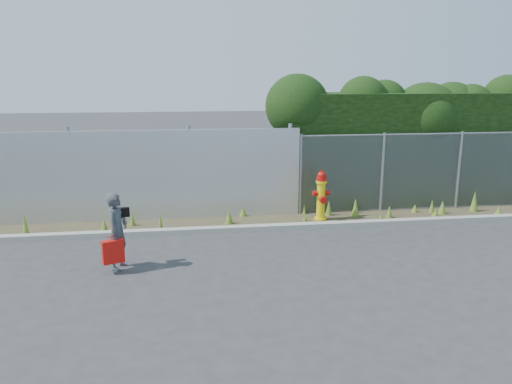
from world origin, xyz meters
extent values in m
plane|color=#343336|center=(0.00, 0.00, 0.00)|extent=(80.00, 80.00, 0.00)
cube|color=gray|center=(0.00, 1.80, 0.06)|extent=(16.00, 0.22, 0.12)
cube|color=#423A26|center=(0.00, 2.40, 0.01)|extent=(16.00, 1.20, 0.01)
cone|color=#4B6C20|center=(-2.40, 2.07, 0.22)|extent=(0.10, 0.10, 0.45)
cone|color=#4B6C20|center=(5.84, 1.96, 0.14)|extent=(0.23, 0.23, 0.28)
cone|color=#4B6C20|center=(-0.41, 2.97, 0.12)|extent=(0.21, 0.21, 0.25)
cone|color=#4B6C20|center=(4.65, 2.49, 0.17)|extent=(0.21, 0.21, 0.35)
cone|color=#4B6C20|center=(2.82, 2.00, 0.12)|extent=(0.13, 0.13, 0.24)
cone|color=#4B6C20|center=(-3.07, 2.52, 0.16)|extent=(0.15, 0.15, 0.32)
cone|color=#4B6C20|center=(1.74, 2.74, 0.20)|extent=(0.17, 0.17, 0.40)
cone|color=#4B6C20|center=(1.16, 2.95, 0.12)|extent=(0.09, 0.09, 0.24)
cone|color=#4B6C20|center=(-5.29, 1.98, 0.26)|extent=(0.16, 0.16, 0.53)
cone|color=#4B6C20|center=(3.17, 2.33, 0.16)|extent=(0.17, 0.17, 0.32)
cone|color=#4B6C20|center=(4.01, 2.70, 0.11)|extent=(0.18, 0.18, 0.22)
cone|color=#4B6C20|center=(1.03, 2.31, 0.11)|extent=(0.10, 0.10, 0.21)
cone|color=#4B6C20|center=(-3.64, 2.05, 0.16)|extent=(0.20, 0.20, 0.31)
cone|color=#4B6C20|center=(4.30, 2.17, 0.11)|extent=(0.21, 0.21, 0.23)
cone|color=#4B6C20|center=(2.47, 2.89, 0.18)|extent=(0.14, 0.14, 0.37)
cone|color=#4B6C20|center=(-0.81, 2.36, 0.17)|extent=(0.20, 0.20, 0.35)
cone|color=#4B6C20|center=(2.37, 2.57, 0.23)|extent=(0.19, 0.19, 0.46)
cone|color=#4B6C20|center=(4.45, 2.65, 0.17)|extent=(0.14, 0.14, 0.34)
cone|color=#4B6C20|center=(5.58, 2.60, 0.27)|extent=(0.21, 0.21, 0.54)
cube|color=#B3B7BA|center=(-3.25, 3.00, 1.10)|extent=(8.50, 0.08, 2.20)
cylinder|color=gray|center=(-4.50, 3.12, 1.15)|extent=(0.10, 0.10, 2.30)
cylinder|color=gray|center=(-1.70, 3.12, 1.15)|extent=(0.10, 0.10, 2.30)
cylinder|color=gray|center=(0.80, 3.12, 1.15)|extent=(0.10, 0.10, 2.30)
cube|color=gray|center=(4.25, 3.00, 1.00)|extent=(6.50, 0.03, 2.00)
cylinder|color=gray|center=(4.25, 3.00, 2.00)|extent=(6.50, 0.04, 0.04)
cylinder|color=gray|center=(1.05, 3.00, 1.02)|extent=(0.07, 0.07, 2.05)
cylinder|color=gray|center=(3.20, 3.00, 1.02)|extent=(0.07, 0.07, 2.05)
cylinder|color=gray|center=(5.30, 3.00, 1.02)|extent=(0.07, 0.07, 2.05)
cube|color=black|center=(4.55, 4.00, 1.50)|extent=(7.30, 1.60, 3.00)
sphere|color=black|center=(1.13, 3.91, 2.67)|extent=(1.67, 1.67, 1.67)
sphere|color=black|center=(2.30, 4.16, 2.39)|extent=(1.25, 1.25, 1.25)
sphere|color=black|center=(2.94, 3.98, 2.79)|extent=(1.31, 1.31, 1.31)
sphere|color=black|center=(3.66, 4.29, 2.71)|extent=(1.28, 1.28, 1.28)
sphere|color=black|center=(4.74, 4.00, 2.33)|extent=(1.89, 1.89, 1.89)
sphere|color=black|center=(5.56, 4.13, 2.54)|extent=(1.49, 1.49, 1.49)
sphere|color=black|center=(6.00, 3.92, 2.63)|extent=(1.20, 1.20, 1.20)
sphere|color=black|center=(7.14, 4.05, 2.83)|extent=(1.31, 1.31, 1.31)
cylinder|color=yellow|center=(1.43, 2.39, 0.03)|extent=(0.31, 0.31, 0.07)
cylinder|color=yellow|center=(1.43, 2.39, 0.47)|extent=(0.20, 0.20, 0.94)
cylinder|color=yellow|center=(1.43, 2.39, 0.96)|extent=(0.27, 0.27, 0.06)
cylinder|color=#B20F0A|center=(1.43, 2.39, 1.04)|extent=(0.23, 0.23, 0.11)
sphere|color=#B20F0A|center=(1.43, 2.39, 1.12)|extent=(0.21, 0.21, 0.21)
cylinder|color=#B20F0A|center=(1.43, 2.39, 1.23)|extent=(0.06, 0.06, 0.06)
cylinder|color=#B20F0A|center=(1.27, 2.39, 0.69)|extent=(0.11, 0.12, 0.12)
cylinder|color=#B20F0A|center=(1.58, 2.39, 0.69)|extent=(0.11, 0.12, 0.12)
cylinder|color=#B20F0A|center=(1.43, 2.24, 0.55)|extent=(0.17, 0.13, 0.17)
imported|color=#106266|center=(-3.05, -0.10, 0.71)|extent=(0.48, 0.60, 1.42)
cube|color=#B4130A|center=(-3.12, -0.31, 0.40)|extent=(0.38, 0.14, 0.42)
cylinder|color=#B4130A|center=(-3.12, -0.31, 0.68)|extent=(0.18, 0.02, 0.02)
cube|color=black|center=(-2.95, 0.11, 1.01)|extent=(0.23, 0.10, 0.17)
camera|label=1|loc=(-1.75, -8.99, 3.48)|focal=35.00mm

